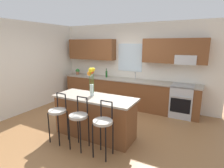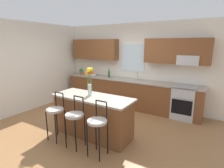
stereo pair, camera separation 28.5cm
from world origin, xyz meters
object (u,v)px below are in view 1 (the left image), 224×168
(bar_stool_near, at_px, (58,113))
(flower_vase, at_px, (91,79))
(potted_plant_small, at_px, (78,71))
(bar_stool_middle, at_px, (79,118))
(bar_stool_far, at_px, (103,124))
(fruit_bowl_oranges, at_px, (90,74))
(oven_range, at_px, (182,101))
(bottle_olive_oil, at_px, (106,74))
(kitchen_island, at_px, (95,116))

(bar_stool_near, relative_size, flower_vase, 1.64)
(flower_vase, relative_size, potted_plant_small, 2.94)
(bar_stool_middle, height_order, bar_stool_far, same)
(bar_stool_far, distance_m, fruit_bowl_oranges, 3.47)
(oven_range, bearing_deg, bar_stool_far, -111.00)
(flower_vase, bearing_deg, potted_plant_small, 134.55)
(bar_stool_middle, distance_m, fruit_bowl_oranges, 3.16)
(oven_range, distance_m, fruit_bowl_oranges, 3.22)
(bottle_olive_oil, distance_m, potted_plant_small, 1.25)
(kitchen_island, height_order, bar_stool_middle, bar_stool_middle)
(bar_stool_near, xyz_separation_m, bottle_olive_oil, (-0.36, 2.70, 0.40))
(fruit_bowl_oranges, bearing_deg, oven_range, -0.51)
(bar_stool_near, bearing_deg, bar_stool_middle, 0.00)
(potted_plant_small, bearing_deg, oven_range, -0.36)
(oven_range, distance_m, potted_plant_small, 3.78)
(potted_plant_small, bearing_deg, bar_stool_middle, -51.36)
(bottle_olive_oil, relative_size, potted_plant_small, 1.39)
(kitchen_island, relative_size, bar_stool_middle, 1.78)
(oven_range, height_order, kitchen_island, same)
(oven_range, height_order, bar_stool_middle, bar_stool_middle)
(bar_stool_near, distance_m, bottle_olive_oil, 2.75)
(bar_stool_near, bearing_deg, kitchen_island, 45.91)
(bar_stool_near, relative_size, fruit_bowl_oranges, 4.34)
(fruit_bowl_oranges, distance_m, potted_plant_small, 0.56)
(bar_stool_far, xyz_separation_m, potted_plant_small, (-2.71, 2.70, 0.41))
(bar_stool_far, xyz_separation_m, flower_vase, (-0.64, 0.60, 0.67))
(bar_stool_near, distance_m, bar_stool_far, 1.10)
(kitchen_island, xyz_separation_m, potted_plant_small, (-2.16, 2.13, 0.58))
(oven_range, height_order, potted_plant_small, potted_plant_small)
(kitchen_island, distance_m, bar_stool_near, 0.81)
(oven_range, xyz_separation_m, flower_vase, (-1.67, -2.07, 0.85))
(bar_stool_middle, relative_size, fruit_bowl_oranges, 4.34)
(bar_stool_far, xyz_separation_m, bottle_olive_oil, (-1.46, 2.70, 0.40))
(fruit_bowl_oranges, bearing_deg, bottle_olive_oil, -0.29)
(bar_stool_near, distance_m, fruit_bowl_oranges, 2.92)
(bar_stool_far, bearing_deg, flower_vase, 136.93)
(bottle_olive_oil, xyz_separation_m, potted_plant_small, (-1.25, -0.00, 0.00))
(bar_stool_far, bearing_deg, oven_range, 69.00)
(kitchen_island, xyz_separation_m, fruit_bowl_oranges, (-1.60, 2.13, 0.51))
(bar_stool_far, bearing_deg, kitchen_island, 134.09)
(bar_stool_near, relative_size, potted_plant_small, 4.82)
(kitchen_island, bearing_deg, potted_plant_small, 135.36)
(flower_vase, distance_m, fruit_bowl_oranges, 2.61)
(oven_range, bearing_deg, kitchen_island, -126.82)
(bar_stool_far, xyz_separation_m, fruit_bowl_oranges, (-2.15, 2.70, 0.34))
(potted_plant_small, bearing_deg, fruit_bowl_oranges, 0.51)
(flower_vase, bearing_deg, bar_stool_near, -127.46)
(oven_range, height_order, fruit_bowl_oranges, fruit_bowl_oranges)
(fruit_bowl_oranges, height_order, potted_plant_small, potted_plant_small)
(bar_stool_middle, bearing_deg, flower_vase, 98.64)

